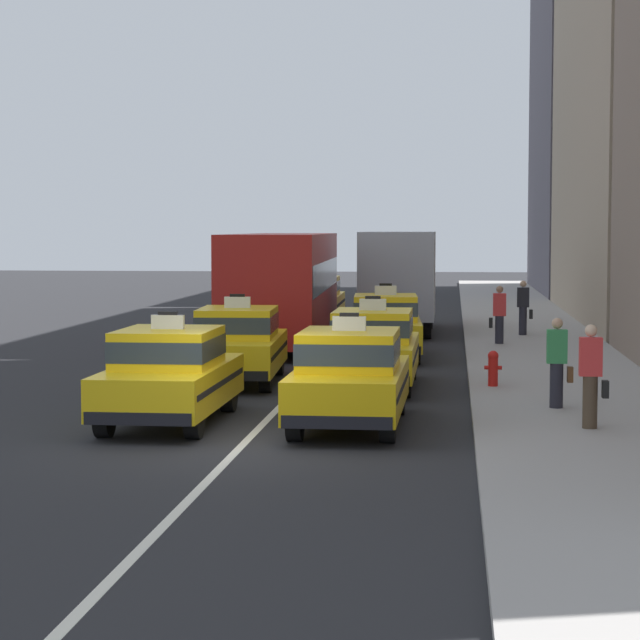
% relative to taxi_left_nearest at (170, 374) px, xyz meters
% --- Properties ---
extents(ground_plane, '(160.00, 160.00, 0.00)m').
position_rel_taxi_left_nearest_xyz_m(ground_plane, '(1.60, -2.09, -0.88)').
color(ground_plane, '#232326').
extents(lane_stripe_left_right, '(0.14, 80.00, 0.01)m').
position_rel_taxi_left_nearest_xyz_m(lane_stripe_left_right, '(1.60, 17.91, -0.87)').
color(lane_stripe_left_right, silver).
rests_on(lane_stripe_left_right, ground).
extents(sidewalk_curb, '(4.00, 90.00, 0.15)m').
position_rel_taxi_left_nearest_xyz_m(sidewalk_curb, '(7.20, 12.91, -0.80)').
color(sidewalk_curb, '#9E9993').
rests_on(sidewalk_curb, ground).
extents(taxi_left_nearest, '(1.84, 4.57, 1.96)m').
position_rel_taxi_left_nearest_xyz_m(taxi_left_nearest, '(0.00, 0.00, 0.00)').
color(taxi_left_nearest, black).
rests_on(taxi_left_nearest, ground).
extents(taxi_left_second, '(2.04, 4.65, 1.96)m').
position_rel_taxi_left_nearest_xyz_m(taxi_left_second, '(0.20, 5.83, 0.00)').
color(taxi_left_second, black).
rests_on(taxi_left_second, ground).
extents(bus_left_third, '(2.91, 11.28, 3.22)m').
position_rel_taxi_left_nearest_xyz_m(bus_left_third, '(-0.07, 15.28, 0.94)').
color(bus_left_third, black).
rests_on(bus_left_third, ground).
extents(taxi_left_fourth, '(1.91, 4.59, 1.96)m').
position_rel_taxi_left_nearest_xyz_m(taxi_left_fourth, '(-0.04, 23.79, 0.00)').
color(taxi_left_fourth, black).
rests_on(taxi_left_fourth, ground).
extents(taxi_right_nearest, '(1.86, 4.57, 1.96)m').
position_rel_taxi_left_nearest_xyz_m(taxi_right_nearest, '(3.12, -0.04, 0.00)').
color(taxi_right_nearest, black).
rests_on(taxi_right_nearest, ground).
extents(taxi_right_second, '(1.83, 4.56, 1.96)m').
position_rel_taxi_left_nearest_xyz_m(taxi_right_second, '(3.18, 5.31, 0.00)').
color(taxi_right_second, black).
rests_on(taxi_right_second, ground).
extents(taxi_right_third, '(2.05, 4.65, 1.96)m').
position_rel_taxi_left_nearest_xyz_m(taxi_right_third, '(3.11, 11.50, 0.00)').
color(taxi_right_third, black).
rests_on(taxi_right_third, ground).
extents(box_truck_right_fourth, '(2.33, 6.97, 3.27)m').
position_rel_taxi_left_nearest_xyz_m(box_truck_right_fourth, '(3.11, 19.85, 0.90)').
color(box_truck_right_fourth, black).
rests_on(box_truck_right_fourth, ground).
extents(pedestrian_near_crosswalk, '(0.47, 0.24, 1.68)m').
position_rel_taxi_left_nearest_xyz_m(pedestrian_near_crosswalk, '(7.07, -0.66, 0.12)').
color(pedestrian_near_crosswalk, '#473828').
rests_on(pedestrian_near_crosswalk, sidewalk_curb).
extents(pedestrian_mid_block, '(0.47, 0.24, 1.65)m').
position_rel_taxi_left_nearest_xyz_m(pedestrian_mid_block, '(6.97, 17.46, 0.10)').
color(pedestrian_mid_block, '#23232D').
rests_on(pedestrian_mid_block, sidewalk_curb).
extents(pedestrian_by_storefront, '(0.47, 0.24, 1.62)m').
position_rel_taxi_left_nearest_xyz_m(pedestrian_by_storefront, '(6.14, 14.46, 0.08)').
color(pedestrian_by_storefront, '#23232D').
rests_on(pedestrian_by_storefront, sidewalk_curb).
extents(pedestrian_trailing, '(0.47, 0.24, 1.62)m').
position_rel_taxi_left_nearest_xyz_m(pedestrian_trailing, '(6.73, 1.67, 0.08)').
color(pedestrian_trailing, '#23232D').
rests_on(pedestrian_trailing, sidewalk_curb).
extents(fire_hydrant, '(0.36, 0.22, 0.73)m').
position_rel_taxi_left_nearest_xyz_m(fire_hydrant, '(5.68, 4.73, -0.33)').
color(fire_hydrant, red).
rests_on(fire_hydrant, sidewalk_curb).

